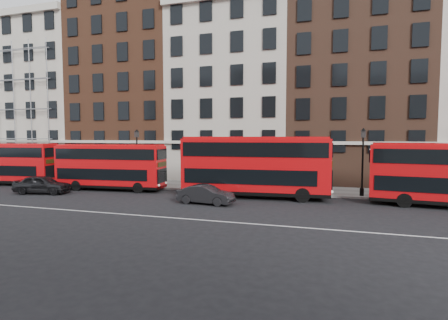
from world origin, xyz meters
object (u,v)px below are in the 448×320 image
(car_rear, at_px, (42,184))
(car_front, at_px, (206,194))
(bus_a, at_px, (8,163))
(bus_b, at_px, (110,166))
(bus_c, at_px, (255,165))

(car_rear, distance_m, car_front, 14.66)
(car_rear, bearing_deg, bus_a, 54.36)
(bus_b, relative_size, car_rear, 2.17)
(bus_c, height_order, car_front, bus_c)
(car_rear, xyz_separation_m, car_front, (14.66, -0.15, -0.11))
(bus_b, height_order, bus_c, bus_c)
(bus_a, xyz_separation_m, car_rear, (7.41, -3.31, -1.42))
(bus_a, relative_size, bus_b, 1.01)
(bus_a, xyz_separation_m, car_front, (22.07, -3.46, -1.53))
(bus_a, bearing_deg, bus_b, -6.54)
(bus_b, bearing_deg, car_rear, -147.46)
(bus_c, xyz_separation_m, car_front, (-2.81, -3.46, -1.89))
(car_front, bearing_deg, car_rear, 94.24)
(car_front, bearing_deg, bus_a, 85.92)
(bus_c, xyz_separation_m, car_rear, (-17.47, -3.31, -1.79))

